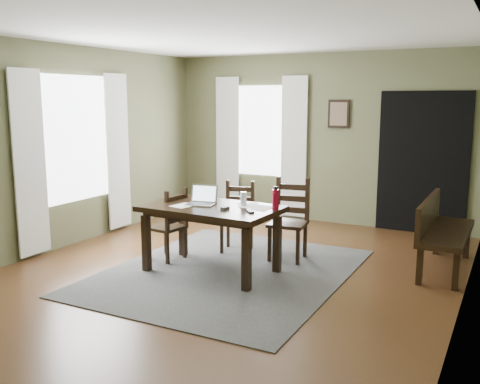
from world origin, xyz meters
The scene contains 24 objects.
ground centered at (0.00, 0.00, -0.01)m, with size 5.00×6.00×0.01m.
room_shell centered at (0.00, 0.00, 1.80)m, with size 5.02×6.02×2.71m.
rug centered at (0.00, 0.00, 0.01)m, with size 2.60×3.20×0.01m.
dining_table centered at (-0.18, -0.07, 0.69)m, with size 1.58×0.99×0.77m.
chair_end centered at (-0.87, 0.08, 0.44)m, with size 0.44×0.44×0.90m.
chair_back_left centered at (-0.32, 0.85, 0.45)m, with size 0.48×0.48×0.91m.
chair_back_right centered at (0.42, 0.82, 0.49)m, with size 0.49×0.49×1.00m.
bench centered at (2.14, 1.24, 0.51)m, with size 0.48×1.51×0.85m.
laptop centered at (-0.32, -0.03, 0.84)m, with size 0.36×0.30×0.22m.
computer_mouse centered at (0.06, -0.18, 0.80)m, with size 0.06×0.10×0.03m, color #3F3F42.
tv_remote centered at (0.35, -0.15, 0.79)m, with size 0.05×0.19×0.02m, color black.
drinking_glass centered at (0.14, 0.12, 0.86)m, with size 0.07×0.07×0.16m, color silver.
water_bottle centered at (0.55, 0.09, 0.90)m, with size 0.10×0.10×0.26m.
paper_a centered at (-0.47, -0.20, 0.78)m, with size 0.21×0.28×0.00m, color white.
paper_c centered at (0.19, 0.16, 0.78)m, with size 0.24×0.31×0.00m, color white.
paper_d centered at (0.38, 0.09, 0.78)m, with size 0.23×0.30×0.00m, color white.
window_left centered at (-2.47, 0.20, 1.45)m, with size 0.01×1.30×1.70m.
window_back centered at (-1.00, 2.97, 1.45)m, with size 1.00×0.01×1.50m.
curtain_left_near centered at (-2.44, -0.62, 1.20)m, with size 0.03×0.48×2.30m.
curtain_left_far centered at (-2.44, 1.02, 1.20)m, with size 0.03×0.48×2.30m.
curtain_back_left centered at (-1.62, 2.94, 1.20)m, with size 0.44×0.03×2.30m.
curtain_back_right centered at (-0.38, 2.94, 1.20)m, with size 0.44×0.03×2.30m.
framed_picture centered at (0.35, 2.97, 1.75)m, with size 0.34×0.03×0.44m.
doorway_back centered at (1.65, 2.97, 1.05)m, with size 1.30×0.03×2.10m.
Camera 1 is at (2.87, -5.21, 2.00)m, focal length 40.00 mm.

